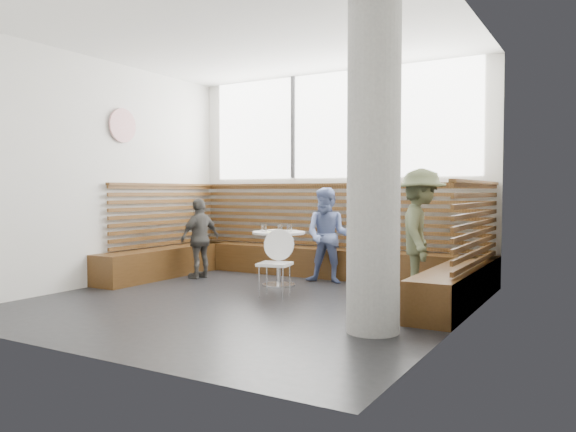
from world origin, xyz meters
The scene contains 15 objects.
room centered at (0.00, 0.00, 1.60)m, with size 5.00×5.00×3.20m.
booth centered at (0.00, 1.77, 0.41)m, with size 5.00×2.50×1.44m.
concrete_column centered at (1.85, -0.60, 1.60)m, with size 0.50×0.50×3.20m, color gray.
wall_art centered at (-2.46, 0.40, 2.30)m, with size 0.50×0.50×0.03m, color white.
cafe_table centered at (-0.26, 1.20, 0.55)m, with size 0.75×0.75×0.77m.
cafe_chair centered at (0.12, 0.52, 0.49)m, with size 0.41×0.40×0.85m.
adult_man centered at (1.72, 1.36, 0.81)m, with size 1.05×0.60×1.62m, color #4B5237.
child_back centered at (0.23, 1.75, 0.69)m, with size 0.67×0.53×1.39m, color #5D6DA2.
child_left centered at (-1.67, 1.20, 0.61)m, with size 0.72×0.30×1.23m, color #44423E.
plate_near centered at (-0.40, 1.34, 0.77)m, with size 0.22×0.22×0.02m, color white.
plate_far centered at (-0.16, 1.36, 0.77)m, with size 0.19×0.19×0.01m, color white.
glass_left centered at (-0.45, 1.11, 0.82)m, with size 0.07×0.07×0.11m, color white.
glass_mid centered at (-0.21, 1.14, 0.82)m, with size 0.07×0.07×0.11m, color white.
glass_right centered at (-0.08, 1.19, 0.82)m, with size 0.07×0.07×0.11m, color white.
menu_card centered at (-0.24, 1.04, 0.77)m, with size 0.21×0.15×0.00m, color #A5C64C.
Camera 1 is at (3.78, -5.56, 1.34)m, focal length 35.00 mm.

